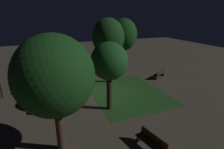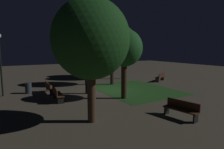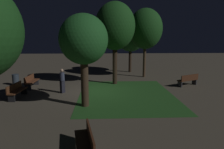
{
  "view_description": "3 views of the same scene",
  "coord_description": "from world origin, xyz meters",
  "px_view_note": "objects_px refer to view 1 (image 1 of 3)",
  "views": [
    {
      "loc": [
        13.73,
        -4.67,
        6.53
      ],
      "look_at": [
        -0.37,
        1.05,
        1.39
      ],
      "focal_mm": 28.89,
      "sensor_mm": 36.0,
      "label": 1
    },
    {
      "loc": [
        14.11,
        -7.73,
        3.5
      ],
      "look_at": [
        -0.3,
        0.35,
        1.27
      ],
      "focal_mm": 30.89,
      "sensor_mm": 36.0,
      "label": 2
    },
    {
      "loc": [
        13.44,
        0.5,
        3.73
      ],
      "look_at": [
        -0.61,
        1.11,
        1.04
      ],
      "focal_mm": 32.61,
      "sensor_mm": 36.0,
      "label": 3
    }
  ],
  "objects_px": {
    "tree_lawn_side": "(107,40)",
    "tree_near_wall": "(108,38)",
    "bench_lawn_edge": "(160,74)",
    "bench_front_left": "(44,90)",
    "tree_left_canopy": "(109,62)",
    "tree_tall_center": "(124,35)",
    "pedestrian": "(78,88)",
    "bench_front_right": "(152,142)",
    "trash_bin": "(25,90)",
    "tree_back_left": "(54,77)",
    "bench_back_row": "(45,103)"
  },
  "relations": [
    {
      "from": "bench_front_left",
      "to": "tree_near_wall",
      "type": "relative_size",
      "value": 0.29
    },
    {
      "from": "bench_lawn_edge",
      "to": "trash_bin",
      "type": "xyz_separation_m",
      "value": [
        -0.81,
        -13.1,
        -0.06
      ]
    },
    {
      "from": "tree_back_left",
      "to": "bench_front_right",
      "type": "bearing_deg",
      "value": 67.23
    },
    {
      "from": "bench_back_row",
      "to": "tree_lawn_side",
      "type": "bearing_deg",
      "value": 137.16
    },
    {
      "from": "bench_lawn_edge",
      "to": "tree_back_left",
      "type": "bearing_deg",
      "value": -57.44
    },
    {
      "from": "bench_front_left",
      "to": "bench_lawn_edge",
      "type": "distance_m",
      "value": 11.66
    },
    {
      "from": "tree_left_canopy",
      "to": "trash_bin",
      "type": "xyz_separation_m",
      "value": [
        -4.97,
        -5.72,
        -3.07
      ]
    },
    {
      "from": "tree_lawn_side",
      "to": "pedestrian",
      "type": "distance_m",
      "value": 9.81
    },
    {
      "from": "tree_near_wall",
      "to": "bench_front_right",
      "type": "bearing_deg",
      "value": -8.45
    },
    {
      "from": "pedestrian",
      "to": "tree_left_canopy",
      "type": "bearing_deg",
      "value": 32.95
    },
    {
      "from": "bench_back_row",
      "to": "tree_left_canopy",
      "type": "distance_m",
      "value": 5.49
    },
    {
      "from": "tree_near_wall",
      "to": "pedestrian",
      "type": "bearing_deg",
      "value": -55.99
    },
    {
      "from": "bench_back_row",
      "to": "tree_left_canopy",
      "type": "relative_size",
      "value": 0.38
    },
    {
      "from": "bench_front_left",
      "to": "bench_lawn_edge",
      "type": "height_order",
      "value": "same"
    },
    {
      "from": "bench_front_left",
      "to": "pedestrian",
      "type": "bearing_deg",
      "value": 58.9
    },
    {
      "from": "bench_front_right",
      "to": "bench_lawn_edge",
      "type": "distance_m",
      "value": 11.24
    },
    {
      "from": "tree_near_wall",
      "to": "tree_tall_center",
      "type": "relative_size",
      "value": 1.02
    },
    {
      "from": "bench_front_right",
      "to": "tree_near_wall",
      "type": "bearing_deg",
      "value": 171.55
    },
    {
      "from": "bench_front_right",
      "to": "tree_near_wall",
      "type": "relative_size",
      "value": 0.3
    },
    {
      "from": "tree_left_canopy",
      "to": "tree_back_left",
      "type": "bearing_deg",
      "value": -51.76
    },
    {
      "from": "tree_tall_center",
      "to": "tree_near_wall",
      "type": "bearing_deg",
      "value": -47.44
    },
    {
      "from": "tree_lawn_side",
      "to": "tree_near_wall",
      "type": "bearing_deg",
      "value": -19.75
    },
    {
      "from": "tree_tall_center",
      "to": "tree_left_canopy",
      "type": "relative_size",
      "value": 1.26
    },
    {
      "from": "tree_tall_center",
      "to": "trash_bin",
      "type": "xyz_separation_m",
      "value": [
        2.72,
        -10.45,
        -3.89
      ]
    },
    {
      "from": "bench_front_left",
      "to": "tree_back_left",
      "type": "bearing_deg",
      "value": 4.47
    },
    {
      "from": "tree_near_wall",
      "to": "tree_left_canopy",
      "type": "bearing_deg",
      "value": -20.38
    },
    {
      "from": "bench_front_left",
      "to": "tree_tall_center",
      "type": "bearing_deg",
      "value": 111.19
    },
    {
      "from": "bench_back_row",
      "to": "bench_front_right",
      "type": "xyz_separation_m",
      "value": [
        6.33,
        4.72,
        0.0
      ]
    },
    {
      "from": "bench_front_left",
      "to": "tree_back_left",
      "type": "relative_size",
      "value": 0.31
    },
    {
      "from": "bench_front_right",
      "to": "tree_near_wall",
      "type": "height_order",
      "value": "tree_near_wall"
    },
    {
      "from": "tree_tall_center",
      "to": "tree_lawn_side",
      "type": "distance_m",
      "value": 2.93
    },
    {
      "from": "bench_front_left",
      "to": "tree_left_canopy",
      "type": "distance_m",
      "value": 6.71
    },
    {
      "from": "tree_lawn_side",
      "to": "bench_lawn_edge",
      "type": "bearing_deg",
      "value": 30.27
    },
    {
      "from": "trash_bin",
      "to": "tree_lawn_side",
      "type": "bearing_deg",
      "value": 119.47
    },
    {
      "from": "tree_left_canopy",
      "to": "trash_bin",
      "type": "distance_m",
      "value": 8.18
    },
    {
      "from": "tree_back_left",
      "to": "tree_left_canopy",
      "type": "bearing_deg",
      "value": 128.24
    },
    {
      "from": "bench_lawn_edge",
      "to": "pedestrian",
      "type": "height_order",
      "value": "pedestrian"
    },
    {
      "from": "bench_front_left",
      "to": "bench_front_right",
      "type": "height_order",
      "value": "same"
    },
    {
      "from": "tree_near_wall",
      "to": "tree_lawn_side",
      "type": "height_order",
      "value": "tree_near_wall"
    },
    {
      "from": "tree_left_canopy",
      "to": "bench_front_left",
      "type": "bearing_deg",
      "value": -134.43
    },
    {
      "from": "tree_left_canopy",
      "to": "tree_lawn_side",
      "type": "distance_m",
      "value": 11.0
    },
    {
      "from": "tree_back_left",
      "to": "tree_near_wall",
      "type": "xyz_separation_m",
      "value": [
        -8.02,
        5.61,
        0.49
      ]
    },
    {
      "from": "tree_left_canopy",
      "to": "pedestrian",
      "type": "height_order",
      "value": "tree_left_canopy"
    },
    {
      "from": "bench_back_row",
      "to": "pedestrian",
      "type": "height_order",
      "value": "pedestrian"
    },
    {
      "from": "bench_front_left",
      "to": "bench_back_row",
      "type": "distance_m",
      "value": 2.55
    },
    {
      "from": "bench_front_right",
      "to": "bench_lawn_edge",
      "type": "height_order",
      "value": "same"
    },
    {
      "from": "bench_back_row",
      "to": "pedestrian",
      "type": "bearing_deg",
      "value": 111.39
    },
    {
      "from": "bench_back_row",
      "to": "tree_left_canopy",
      "type": "bearing_deg",
      "value": 68.96
    },
    {
      "from": "trash_bin",
      "to": "pedestrian",
      "type": "xyz_separation_m",
      "value": [
        2.32,
        4.0,
        0.43
      ]
    },
    {
      "from": "trash_bin",
      "to": "pedestrian",
      "type": "bearing_deg",
      "value": 59.94
    }
  ]
}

